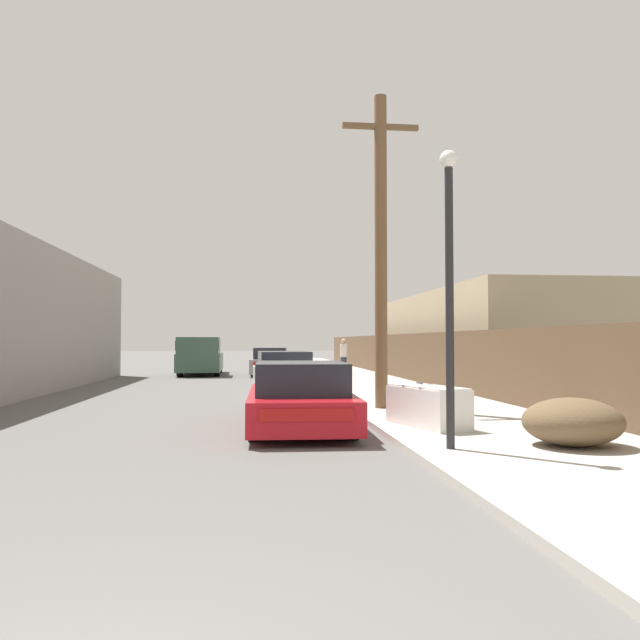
{
  "coord_description": "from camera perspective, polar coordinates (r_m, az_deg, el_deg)",
  "views": [
    {
      "loc": [
        0.94,
        -2.39,
        1.65
      ],
      "look_at": [
        2.3,
        9.93,
        2.08
      ],
      "focal_mm": 35.0,
      "sensor_mm": 36.0,
      "label": 1
    }
  ],
  "objects": [
    {
      "name": "utility_pole",
      "position": [
        14.65,
        5.58,
        6.8
      ],
      "size": [
        1.8,
        0.29,
        7.29
      ],
      "color": "brown",
      "rests_on": "sidewalk_curb"
    },
    {
      "name": "wooden_fence",
      "position": [
        25.45,
        8.05,
        -3.33
      ],
      "size": [
        0.08,
        44.42,
        1.85
      ],
      "primitive_type": "cube",
      "color": "brown",
      "rests_on": "sidewalk_curb"
    },
    {
      "name": "car_parked_mid",
      "position": [
        20.06,
        -3.36,
        -4.91
      ],
      "size": [
        1.93,
        4.57,
        1.34
      ],
      "rotation": [
        0.0,
        0.0,
        0.03
      ],
      "color": "silver",
      "rests_on": "ground"
    },
    {
      "name": "discarded_fridge",
      "position": [
        11.49,
        9.8,
        -7.77
      ],
      "size": [
        1.2,
        1.91,
        0.75
      ],
      "rotation": [
        0.0,
        0.0,
        0.31
      ],
      "color": "silver",
      "rests_on": "sidewalk_curb"
    },
    {
      "name": "brush_pile",
      "position": [
        9.96,
        22.1,
        -8.62
      ],
      "size": [
        1.45,
        1.36,
        0.7
      ],
      "color": "brown",
      "rests_on": "sidewalk_curb"
    },
    {
      "name": "pedestrian",
      "position": [
        29.79,
        2.18,
        -3.28
      ],
      "size": [
        0.34,
        0.34,
        1.67
      ],
      "color": "#282D42",
      "rests_on": "sidewalk_curb"
    },
    {
      "name": "car_parked_far",
      "position": [
        30.35,
        -4.52,
        -3.9
      ],
      "size": [
        2.1,
        4.44,
        1.35
      ],
      "rotation": [
        0.0,
        0.0,
        -0.08
      ],
      "color": "gray",
      "rests_on": "ground"
    },
    {
      "name": "sidewalk_curb",
      "position": [
        26.31,
        3.25,
        -5.44
      ],
      "size": [
        4.2,
        63.0,
        0.12
      ],
      "primitive_type": "cube",
      "color": "#ADA89E",
      "rests_on": "ground"
    },
    {
      "name": "parked_sports_car_red",
      "position": [
        11.77,
        -1.85,
        -7.21
      ],
      "size": [
        2.01,
        4.53,
        1.27
      ],
      "rotation": [
        0.0,
        0.0,
        -0.03
      ],
      "color": "red",
      "rests_on": "ground"
    },
    {
      "name": "street_lamp",
      "position": [
        9.18,
        11.75,
        4.25
      ],
      "size": [
        0.26,
        0.26,
        4.3
      ],
      "color": "#232326",
      "rests_on": "sidewalk_curb"
    },
    {
      "name": "building_right_house",
      "position": [
        27.91,
        14.95,
        -1.52
      ],
      "size": [
        6.0,
        15.78,
        3.69
      ],
      "primitive_type": "cube",
      "color": "tan",
      "rests_on": "ground"
    },
    {
      "name": "pickup_truck",
      "position": [
        31.18,
        -10.9,
        -3.27
      ],
      "size": [
        2.12,
        5.59,
        1.85
      ],
      "rotation": [
        0.0,
        0.0,
        3.16
      ],
      "color": "#385647",
      "rests_on": "ground"
    }
  ]
}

